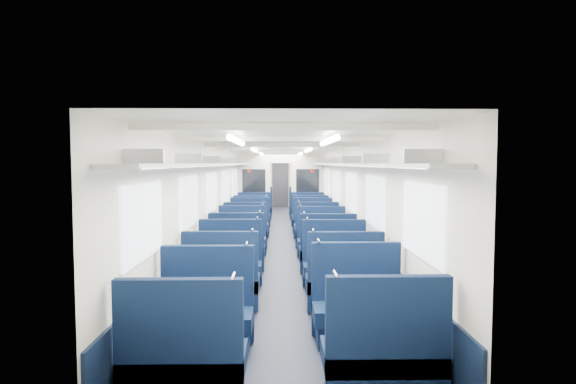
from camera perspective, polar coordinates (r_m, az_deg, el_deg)
The scene contains 37 objects.
floor at distance 12.19m, azimuth -0.86°, elevation -5.81°, with size 2.80×18.00×0.01m, color black.
ceiling at distance 12.03m, azimuth -0.87°, elevation 5.30°, with size 2.80×18.00×0.01m, color white.
wall_left at distance 12.13m, azimuth -7.49°, elevation -0.30°, with size 0.02×18.00×2.35m, color silver.
dado_left at distance 12.21m, azimuth -7.39°, elevation -4.16°, with size 0.03×17.90×0.70m, color #0F1A32.
wall_right at distance 12.14m, azimuth 5.76°, elevation -0.28°, with size 0.02×18.00×2.35m, color silver.
dado_right at distance 12.22m, azimuth 5.67°, elevation -4.14°, with size 0.03×17.90×0.70m, color #0F1A32.
wall_far at distance 21.04m, azimuth -0.95°, elevation 1.38°, with size 2.80×0.02×2.35m, color silver.
luggage_rack_left at distance 12.08m, azimuth -6.64°, elevation 3.48°, with size 0.36×17.40×0.18m.
luggage_rack_right at distance 12.09m, azimuth 4.90°, elevation 3.49°, with size 0.36×17.40×0.18m.
windows at distance 11.58m, azimuth -0.86°, elevation 0.76°, with size 2.78×15.60×0.75m.
ceiling_fittings at distance 11.77m, azimuth -0.86°, elevation 5.04°, with size 2.70×16.06×0.11m.
end_door at distance 20.99m, azimuth -0.95°, elevation 0.89°, with size 0.75×0.06×2.00m, color black.
bulkhead at distance 15.00m, azimuth -0.90°, elevation 0.70°, with size 2.80×0.10×2.35m.
seat_0 at distance 4.11m, azimuth -12.84°, elevation -20.14°, with size 1.01×0.56×1.13m.
seat_1 at distance 4.18m, azimuth 11.76°, elevation -19.71°, with size 1.01×0.56×1.13m.
seat_2 at distance 5.17m, azimuth -10.13°, elevation -15.03°, with size 1.01×0.56×1.13m.
seat_3 at distance 5.35m, azimuth 8.62°, elevation -14.37°, with size 1.01×0.56×1.13m.
seat_4 at distance 6.42m, azimuth -8.24°, elevation -11.30°, with size 1.01×0.56×1.13m.
seat_5 at distance 6.38m, azimuth 6.96°, elevation -11.40°, with size 1.01×0.56×1.13m.
seat_6 at distance 7.43m, azimuth -7.23°, elevation -9.24°, with size 1.01×0.56×1.13m.
seat_7 at distance 7.36m, azimuth 5.84°, elevation -9.36°, with size 1.01×0.56×1.13m.
seat_8 at distance 8.63m, azimuth -6.34°, elevation -7.43°, with size 1.01×0.56×1.13m.
seat_9 at distance 8.45m, azimuth 4.92°, elevation -7.65°, with size 1.01×0.56×1.13m.
seat_10 at distance 9.79m, azimuth -5.70°, elevation -6.10°, with size 1.01×0.56×1.13m.
seat_11 at distance 9.57m, azimuth 4.20°, elevation -6.32°, with size 1.01×0.56×1.13m.
seat_12 at distance 10.82m, azimuth -5.25°, elevation -5.17°, with size 1.01×0.56×1.13m.
seat_13 at distance 10.86m, azimuth 3.56°, elevation -5.13°, with size 1.01×0.56×1.13m.
seat_14 at distance 12.04m, azimuth -4.82°, elevation -4.27°, with size 1.01×0.56×1.13m.
seat_15 at distance 11.90m, azimuth 3.15°, elevation -4.36°, with size 1.01×0.56×1.13m.
seat_16 at distance 13.07m, azimuth -4.52°, elevation -3.65°, with size 1.01×0.56×1.13m.
seat_17 at distance 13.05m, azimuth 2.78°, elevation -3.65°, with size 1.01×0.56×1.13m.
seat_18 at distance 14.14m, azimuth -4.26°, elevation -3.09°, with size 1.01×0.56×1.13m.
seat_19 at distance 14.14m, azimuth 2.48°, elevation -3.09°, with size 1.01×0.56×1.13m.
seat_20 at distance 16.20m, azimuth -3.85°, elevation -2.24°, with size 1.01×0.56×1.13m.
seat_21 at distance 16.16m, azimuth 2.04°, elevation -2.25°, with size 1.01×0.56×1.13m.
seat_22 at distance 17.40m, azimuth -3.66°, elevation -1.84°, with size 1.01×0.56×1.13m.
seat_23 at distance 17.38m, azimuth 1.82°, elevation -1.84°, with size 1.01×0.56×1.13m.
Camera 1 is at (-0.04, -12.02, 1.99)m, focal length 28.65 mm.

